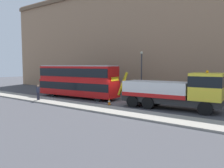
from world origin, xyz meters
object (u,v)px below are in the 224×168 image
Objects in this scene: recovery_tow_truck at (175,91)px; pedestrian_onlooker at (38,93)px; street_lamp at (141,70)px; traffic_cone_near_bus at (109,102)px; double_decker_bus at (77,80)px.

recovery_tow_truck reaches higher than pedestrian_onlooker.
pedestrian_onlooker is at bearing -127.77° from street_lamp.
recovery_tow_truck reaches higher than traffic_cone_near_bus.
double_decker_bus is at bearing -138.74° from street_lamp.
street_lamp reaches higher than recovery_tow_truck.
pedestrian_onlooker is 2.38× the size of traffic_cone_near_bus.
traffic_cone_near_bus is at bearing -10.29° from pedestrian_onlooker.
traffic_cone_near_bus is 0.12× the size of street_lamp.
pedestrian_onlooker is 12.86m from street_lamp.
street_lamp is (6.12, 5.37, 1.24)m from double_decker_bus.
street_lamp reaches higher than traffic_cone_near_bus.
recovery_tow_truck is 12.63m from double_decker_bus.
recovery_tow_truck is 5.98× the size of pedestrian_onlooker.
double_decker_bus is (-12.62, -0.04, 0.47)m from recovery_tow_truck.
traffic_cone_near_bus is 7.85m from street_lamp.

